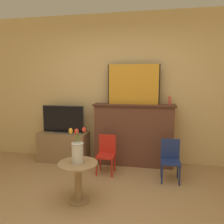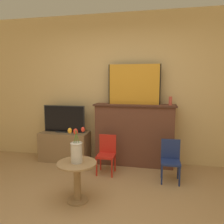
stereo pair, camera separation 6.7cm
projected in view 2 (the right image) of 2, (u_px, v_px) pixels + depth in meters
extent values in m
cube|color=tan|center=(122.00, 89.00, 4.03)|extent=(8.00, 0.06, 2.70)
cube|color=brown|center=(134.00, 135.00, 3.91)|extent=(1.37, 0.33, 1.09)
cube|color=#43271C|center=(135.00, 105.00, 3.82)|extent=(1.43, 0.37, 0.02)
cube|color=black|center=(134.00, 84.00, 3.80)|extent=(0.91, 0.02, 0.69)
cube|color=orange|center=(134.00, 84.00, 3.79)|extent=(0.87, 0.02, 0.69)
cylinder|color=#CC4C3D|center=(170.00, 101.00, 3.70)|extent=(0.05, 0.05, 0.15)
cube|color=olive|center=(65.00, 146.00, 4.15)|extent=(0.91, 0.42, 0.54)
cube|color=#2D2D2D|center=(64.00, 132.00, 4.11)|extent=(0.31, 0.12, 0.01)
cube|color=#2D2D2D|center=(64.00, 119.00, 4.08)|extent=(0.80, 0.02, 0.50)
cube|color=black|center=(64.00, 119.00, 4.07)|extent=(0.77, 0.02, 0.47)
cylinder|color=red|center=(97.00, 167.00, 3.45)|extent=(0.02, 0.02, 0.29)
cylinder|color=red|center=(112.00, 169.00, 3.40)|extent=(0.02, 0.02, 0.29)
cylinder|color=red|center=(101.00, 162.00, 3.69)|extent=(0.02, 0.02, 0.29)
cylinder|color=red|center=(115.00, 163.00, 3.64)|extent=(0.02, 0.02, 0.29)
cube|color=red|center=(106.00, 156.00, 3.52)|extent=(0.28, 0.28, 0.03)
cube|color=red|center=(108.00, 143.00, 3.62)|extent=(0.28, 0.02, 0.30)
cylinder|color=navy|center=(162.00, 175.00, 3.16)|extent=(0.02, 0.02, 0.29)
cylinder|color=navy|center=(180.00, 177.00, 3.11)|extent=(0.02, 0.02, 0.29)
cylinder|color=navy|center=(162.00, 169.00, 3.40)|extent=(0.02, 0.02, 0.29)
cylinder|color=navy|center=(178.00, 170.00, 3.35)|extent=(0.02, 0.02, 0.29)
cube|color=navy|center=(171.00, 162.00, 3.24)|extent=(0.28, 0.28, 0.03)
cube|color=navy|center=(170.00, 149.00, 3.34)|extent=(0.28, 0.02, 0.30)
cylinder|color=#99754C|center=(78.00, 200.00, 2.75)|extent=(0.27, 0.27, 0.02)
cylinder|color=#99754C|center=(77.00, 183.00, 2.72)|extent=(0.09, 0.09, 0.48)
cylinder|color=#99754C|center=(77.00, 163.00, 2.68)|extent=(0.49, 0.49, 0.02)
cylinder|color=beige|center=(77.00, 153.00, 2.66)|extent=(0.14, 0.14, 0.24)
torus|color=beige|center=(76.00, 143.00, 2.65)|extent=(0.15, 0.15, 0.02)
cylinder|color=#477A2D|center=(78.00, 140.00, 2.65)|extent=(0.06, 0.05, 0.25)
ellipsoid|color=red|center=(83.00, 130.00, 2.67)|extent=(0.05, 0.05, 0.06)
cylinder|color=#477A2D|center=(76.00, 141.00, 2.67)|extent=(0.02, 0.04, 0.22)
ellipsoid|color=red|center=(76.00, 132.00, 2.68)|extent=(0.06, 0.06, 0.08)
cylinder|color=#477A2D|center=(75.00, 140.00, 2.65)|extent=(0.07, 0.02, 0.24)
ellipsoid|color=orange|center=(70.00, 131.00, 2.66)|extent=(0.05, 0.05, 0.07)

